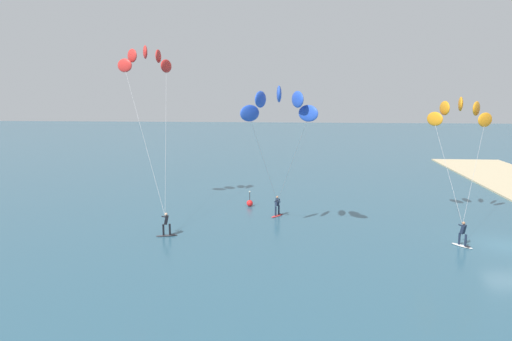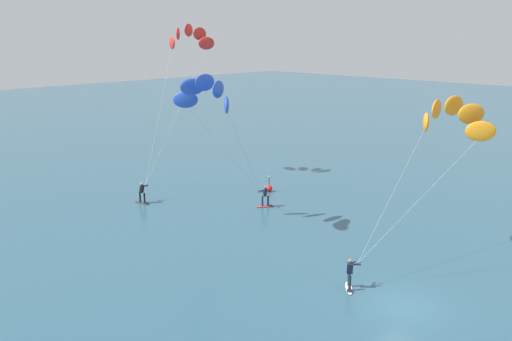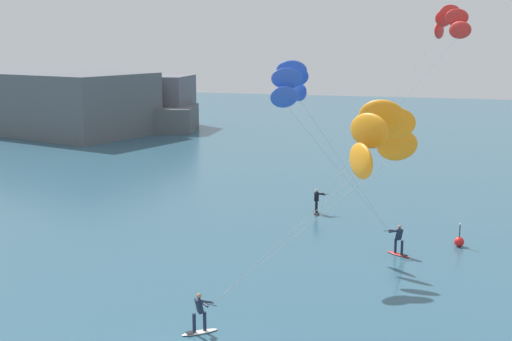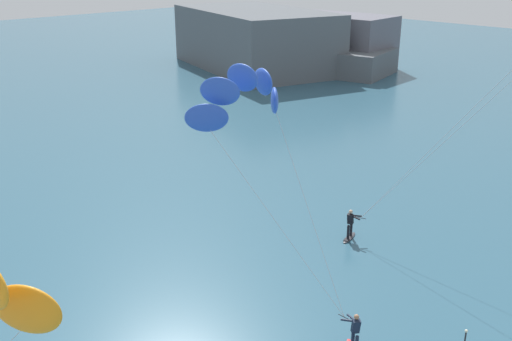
% 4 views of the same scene
% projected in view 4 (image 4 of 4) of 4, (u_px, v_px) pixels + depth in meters
% --- Properties ---
extents(kitesurfer_far_out, '(7.63, 5.28, 10.42)m').
position_uv_depth(kitesurfer_far_out, '(247.00, 104.00, 23.43)').
color(kitesurfer_far_out, red).
rests_on(kitesurfer_far_out, ground).
extents(distant_headland, '(32.44, 24.21, 7.53)m').
position_uv_depth(distant_headland, '(272.00, 39.00, 80.75)').
color(distant_headland, slate).
rests_on(distant_headland, ground).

